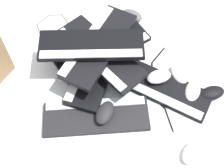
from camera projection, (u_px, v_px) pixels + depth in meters
name	position (u px, v px, depth m)	size (l,w,h in m)	color
ground_plane	(124.00, 84.00, 1.40)	(3.20, 3.20, 0.00)	silver
keyboard_0	(96.00, 116.00, 1.30)	(0.42, 0.42, 0.03)	black
keyboard_1	(161.00, 88.00, 1.37)	(0.24, 0.46, 0.03)	black
keyboard_2	(98.00, 58.00, 1.46)	(0.46, 0.32, 0.03)	black
keyboard_3	(96.00, 66.00, 1.40)	(0.46, 0.31, 0.03)	black
keyboard_4	(103.00, 49.00, 1.41)	(0.46, 0.27, 0.03)	black
keyboard_5	(100.00, 53.00, 1.36)	(0.20, 0.45, 0.03)	black
keyboard_6	(99.00, 45.00, 1.34)	(0.46, 0.25, 0.03)	black
keyboard_7	(91.00, 45.00, 1.30)	(0.41, 0.43, 0.03)	black
mouse_0	(159.00, 77.00, 1.36)	(0.11, 0.07, 0.04)	#B7B7BC
mouse_1	(179.00, 74.00, 1.40)	(0.11, 0.07, 0.04)	#B7B7BC
mouse_3	(193.00, 91.00, 1.36)	(0.11, 0.07, 0.04)	#B7B7BC
mouse_4	(132.00, 15.00, 1.58)	(0.11, 0.07, 0.04)	#4C4C51
mouse_5	(105.00, 113.00, 1.27)	(0.11, 0.07, 0.04)	black
mouse_6	(192.00, 152.00, 1.22)	(0.11, 0.07, 0.04)	#B7B7BC
mouse_7	(212.00, 93.00, 1.35)	(0.11, 0.07, 0.04)	black
cable_0	(55.00, 29.00, 1.55)	(0.23, 0.25, 0.01)	#59595B
cable_1	(158.00, 85.00, 1.39)	(0.33, 0.29, 0.01)	black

